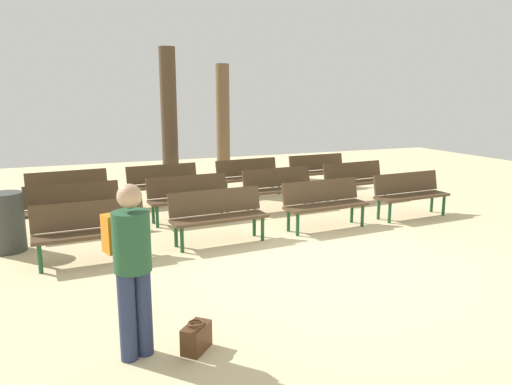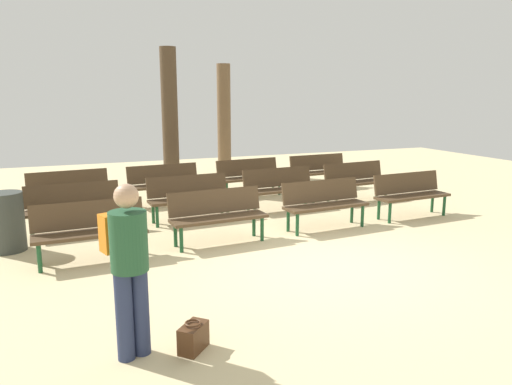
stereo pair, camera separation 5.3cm
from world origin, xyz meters
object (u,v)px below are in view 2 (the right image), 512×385
object	(u,v)px
tree_0	(170,120)
bench_r0_c0	(90,228)
bench_r1_c2	(280,186)
bench_r1_c3	(356,179)
bench_r2_c0	(69,189)
bench_r1_c1	(189,195)
bench_r0_c1	(218,213)
trash_bin	(6,222)
bench_r0_c3	(410,192)
bench_r2_c3	(319,169)
tree_1	(224,119)
bench_r0_c2	(324,201)
bench_r2_c1	(164,182)
handbag	(193,337)
bench_r2_c2	(249,175)
visitor_with_backpack	(128,260)
bench_r1_c0	(74,205)

from	to	relation	value
tree_0	bench_r0_c0	bearing A→B (deg)	-114.47
bench_r1_c2	bench_r1_c3	xyz separation A→B (m)	(1.99, 0.13, 0.00)
bench_r2_c0	tree_0	bearing A→B (deg)	30.71
bench_r0_c0	bench_r1_c1	xyz separation A→B (m)	(1.93, 1.73, 0.00)
bench_r0_c1	trash_bin	bearing A→B (deg)	161.87
bench_r0_c0	bench_r0_c3	bearing A→B (deg)	1.13
bench_r2_c3	tree_1	world-z (taller)	tree_1
tree_0	tree_1	world-z (taller)	tree_0
bench_r0_c3	tree_1	size ratio (longest dim) A/B	0.49
bench_r0_c2	bench_r2_c1	size ratio (longest dim) A/B	1.00
bench_r0_c1	bench_r2_c1	bearing A→B (deg)	90.39
handbag	bench_r2_c2	bearing A→B (deg)	64.70
bench_r2_c0	visitor_with_backpack	xyz separation A→B (m)	(0.42, -6.14, 0.43)
bench_r2_c1	bench_r2_c3	bearing A→B (deg)	-0.66
bench_r1_c3	tree_1	distance (m)	5.31
bench_r2_c2	handbag	world-z (taller)	bench_r2_c2
bench_r1_c0	bench_r1_c3	size ratio (longest dim) A/B	0.99
bench_r2_c1	handbag	bearing A→B (deg)	-103.95
bench_r0_c3	bench_r1_c1	bearing A→B (deg)	158.62
bench_r0_c0	tree_1	size ratio (longest dim) A/B	0.49
bench_r0_c1	tree_0	distance (m)	5.07
trash_bin	bench_r2_c1	bearing A→B (deg)	39.00
bench_r0_c3	bench_r1_c0	world-z (taller)	same
bench_r1_c2	visitor_with_backpack	distance (m)	6.15
bench_r2_c0	bench_r2_c3	size ratio (longest dim) A/B	1.01
visitor_with_backpack	trash_bin	size ratio (longest dim) A/B	1.77
bench_r1_c3	handbag	world-z (taller)	bench_r1_c3
bench_r1_c3	tree_1	size ratio (longest dim) A/B	0.49
visitor_with_backpack	bench_r1_c3	bearing A→B (deg)	-156.57
bench_r1_c1	bench_r0_c0	bearing A→B (deg)	-141.20
bench_r2_c2	tree_1	bearing A→B (deg)	76.86
bench_r1_c0	bench_r2_c1	world-z (taller)	same
bench_r0_c0	bench_r0_c2	xyz separation A→B (m)	(4.08, 0.28, 0.00)
bench_r2_c2	handbag	distance (m)	7.30
handbag	bench_r2_c0	bearing A→B (deg)	98.83
bench_r2_c1	bench_r0_c3	bearing A→B (deg)	-39.48
visitor_with_backpack	bench_r0_c1	bearing A→B (deg)	-138.02
bench_r1_c0	bench_r2_c3	size ratio (longest dim) A/B	1.00
bench_r2_c1	tree_1	xyz separation A→B (m)	(2.61, 3.66, 1.16)
bench_r1_c0	handbag	world-z (taller)	bench_r1_c0
bench_r0_c3	tree_0	distance (m)	6.16
tree_1	visitor_with_backpack	distance (m)	10.81
bench_r0_c0	tree_0	size ratio (longest dim) A/B	0.45
bench_r2_c2	tree_0	size ratio (longest dim) A/B	0.46
bench_r2_c1	visitor_with_backpack	bearing A→B (deg)	-108.98
bench_r2_c1	trash_bin	size ratio (longest dim) A/B	1.75
bench_r2_c0	tree_1	xyz separation A→B (m)	(4.60, 3.80, 1.16)
bench_r1_c2	tree_0	size ratio (longest dim) A/B	0.46
bench_r1_c2	handbag	distance (m)	5.94
bench_r1_c0	trash_bin	distance (m)	1.22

